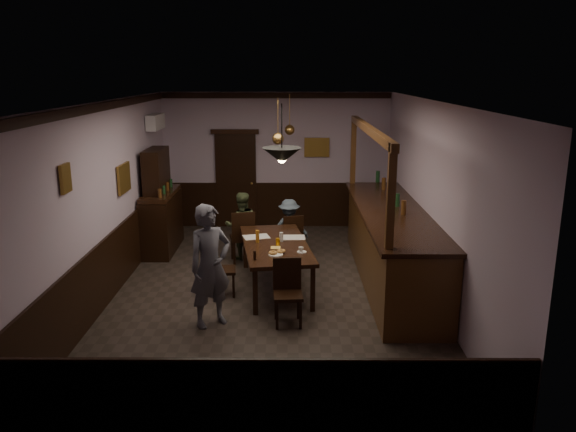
{
  "coord_description": "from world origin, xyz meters",
  "views": [
    {
      "loc": [
        0.31,
        -8.39,
        3.43
      ],
      "look_at": [
        0.28,
        0.42,
        1.15
      ],
      "focal_mm": 35.0,
      "sensor_mm": 36.0,
      "label": 1
    }
  ],
  "objects_px": {
    "dining_table": "(276,247)",
    "chair_near": "(288,288)",
    "person_seated_right": "(289,228)",
    "coffee_cup": "(301,249)",
    "bar_counter": "(391,244)",
    "pendant_brass_far": "(290,130)",
    "chair_far_left": "(243,235)",
    "person_standing": "(210,266)",
    "chair_far_right": "(292,236)",
    "pendant_iron": "(282,155)",
    "pendant_brass_mid": "(278,139)",
    "chair_side": "(219,266)",
    "soda_can": "(278,242)",
    "sideboard": "(161,210)",
    "person_seated_left": "(242,226)"
  },
  "relations": [
    {
      "from": "coffee_cup",
      "to": "soda_can",
      "type": "xyz_separation_m",
      "value": [
        -0.36,
        0.35,
        0.01
      ]
    },
    {
      "from": "coffee_cup",
      "to": "pendant_brass_far",
      "type": "relative_size",
      "value": 0.1
    },
    {
      "from": "soda_can",
      "to": "dining_table",
      "type": "bearing_deg",
      "value": 108.48
    },
    {
      "from": "pendant_brass_far",
      "to": "person_seated_right",
      "type": "bearing_deg",
      "value": -90.34
    },
    {
      "from": "chair_far_right",
      "to": "person_seated_right",
      "type": "bearing_deg",
      "value": -95.45
    },
    {
      "from": "chair_near",
      "to": "person_standing",
      "type": "relative_size",
      "value": 0.53
    },
    {
      "from": "dining_table",
      "to": "coffee_cup",
      "type": "bearing_deg",
      "value": -49.93
    },
    {
      "from": "chair_far_right",
      "to": "coffee_cup",
      "type": "height_order",
      "value": "chair_far_right"
    },
    {
      "from": "chair_side",
      "to": "chair_far_right",
      "type": "bearing_deg",
      "value": -40.7
    },
    {
      "from": "chair_far_right",
      "to": "chair_near",
      "type": "distance_m",
      "value": 2.64
    },
    {
      "from": "chair_far_left",
      "to": "bar_counter",
      "type": "bearing_deg",
      "value": 148.58
    },
    {
      "from": "chair_far_left",
      "to": "coffee_cup",
      "type": "distance_m",
      "value": 1.97
    },
    {
      "from": "soda_can",
      "to": "sideboard",
      "type": "distance_m",
      "value": 3.13
    },
    {
      "from": "pendant_brass_mid",
      "to": "coffee_cup",
      "type": "bearing_deg",
      "value": -76.53
    },
    {
      "from": "sideboard",
      "to": "chair_far_right",
      "type": "bearing_deg",
      "value": -13.96
    },
    {
      "from": "coffee_cup",
      "to": "pendant_brass_mid",
      "type": "bearing_deg",
      "value": 95.05
    },
    {
      "from": "chair_far_right",
      "to": "pendant_brass_far",
      "type": "distance_m",
      "value": 2.2
    },
    {
      "from": "person_seated_right",
      "to": "coffee_cup",
      "type": "relative_size",
      "value": 13.86
    },
    {
      "from": "chair_far_right",
      "to": "chair_near",
      "type": "height_order",
      "value": "chair_near"
    },
    {
      "from": "person_standing",
      "to": "soda_can",
      "type": "bearing_deg",
      "value": 17.54
    },
    {
      "from": "dining_table",
      "to": "chair_near",
      "type": "bearing_deg",
      "value": -81.35
    },
    {
      "from": "chair_near",
      "to": "sideboard",
      "type": "distance_m",
      "value": 4.12
    },
    {
      "from": "chair_near",
      "to": "pendant_brass_mid",
      "type": "bearing_deg",
      "value": 89.85
    },
    {
      "from": "sideboard",
      "to": "pendant_brass_mid",
      "type": "bearing_deg",
      "value": -20.68
    },
    {
      "from": "chair_far_right",
      "to": "sideboard",
      "type": "relative_size",
      "value": 0.44
    },
    {
      "from": "chair_near",
      "to": "person_standing",
      "type": "bearing_deg",
      "value": -179.96
    },
    {
      "from": "chair_far_right",
      "to": "pendant_brass_mid",
      "type": "relative_size",
      "value": 1.09
    },
    {
      "from": "bar_counter",
      "to": "pendant_brass_far",
      "type": "distance_m",
      "value": 3.29
    },
    {
      "from": "person_seated_right",
      "to": "soda_can",
      "type": "relative_size",
      "value": 9.24
    },
    {
      "from": "chair_near",
      "to": "chair_side",
      "type": "relative_size",
      "value": 1.05
    },
    {
      "from": "soda_can",
      "to": "coffee_cup",
      "type": "bearing_deg",
      "value": -44.58
    },
    {
      "from": "sideboard",
      "to": "pendant_iron",
      "type": "height_order",
      "value": "pendant_iron"
    },
    {
      "from": "person_standing",
      "to": "person_seated_right",
      "type": "bearing_deg",
      "value": 33.02
    },
    {
      "from": "person_seated_left",
      "to": "pendant_iron",
      "type": "distance_m",
      "value": 2.91
    },
    {
      "from": "person_seated_right",
      "to": "pendant_iron",
      "type": "relative_size",
      "value": 1.34
    },
    {
      "from": "bar_counter",
      "to": "coffee_cup",
      "type": "bearing_deg",
      "value": -153.08
    },
    {
      "from": "dining_table",
      "to": "chair_near",
      "type": "distance_m",
      "value": 1.34
    },
    {
      "from": "person_seated_left",
      "to": "chair_far_right",
      "type": "bearing_deg",
      "value": 159.36
    },
    {
      "from": "chair_near",
      "to": "chair_side",
      "type": "distance_m",
      "value": 1.46
    },
    {
      "from": "chair_far_left",
      "to": "pendant_brass_far",
      "type": "xyz_separation_m",
      "value": [
        0.85,
        1.39,
        1.76
      ]
    },
    {
      "from": "pendant_iron",
      "to": "chair_far_left",
      "type": "bearing_deg",
      "value": 110.56
    },
    {
      "from": "person_standing",
      "to": "person_seated_left",
      "type": "height_order",
      "value": "person_standing"
    },
    {
      "from": "sideboard",
      "to": "bar_counter",
      "type": "xyz_separation_m",
      "value": [
        4.2,
        -1.67,
        -0.15
      ]
    },
    {
      "from": "chair_far_left",
      "to": "chair_far_right",
      "type": "height_order",
      "value": "chair_far_left"
    },
    {
      "from": "person_seated_right",
      "to": "pendant_iron",
      "type": "height_order",
      "value": "pendant_iron"
    },
    {
      "from": "chair_far_left",
      "to": "person_standing",
      "type": "bearing_deg",
      "value": 72.9
    },
    {
      "from": "sideboard",
      "to": "person_seated_left",
      "type": "bearing_deg",
      "value": -17.17
    },
    {
      "from": "chair_side",
      "to": "person_standing",
      "type": "bearing_deg",
      "value": 175.48
    },
    {
      "from": "pendant_iron",
      "to": "pendant_brass_mid",
      "type": "height_order",
      "value": "same"
    },
    {
      "from": "dining_table",
      "to": "coffee_cup",
      "type": "relative_size",
      "value": 29.03
    }
  ]
}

